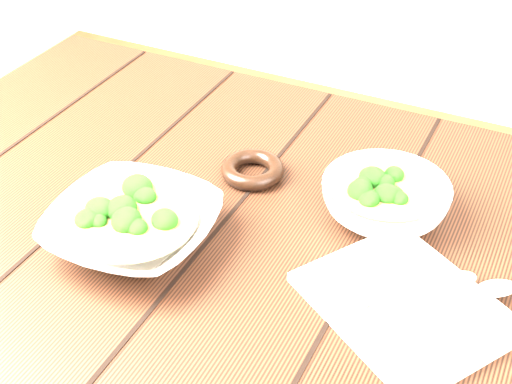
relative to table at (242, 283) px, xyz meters
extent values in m
cube|color=#351A0F|center=(0.00, 0.00, 0.10)|extent=(1.20, 0.80, 0.04)
cube|color=#351A0F|center=(-0.54, 0.34, -0.28)|extent=(0.07, 0.07, 0.71)
imported|color=silver|center=(-0.11, -0.10, 0.15)|extent=(0.23, 0.23, 0.05)
cylinder|color=olive|center=(-0.11, -0.10, 0.16)|extent=(0.17, 0.17, 0.00)
ellipsoid|color=#2D7119|center=(-0.09, -0.10, 0.17)|extent=(0.03, 0.03, 0.03)
ellipsoid|color=#2D7119|center=(-0.10, -0.07, 0.17)|extent=(0.03, 0.03, 0.03)
ellipsoid|color=#2D7119|center=(-0.14, -0.07, 0.17)|extent=(0.03, 0.03, 0.03)
ellipsoid|color=#2D7119|center=(-0.13, -0.11, 0.17)|extent=(0.03, 0.03, 0.03)
ellipsoid|color=#2D7119|center=(-0.12, -0.14, 0.17)|extent=(0.03, 0.03, 0.03)
ellipsoid|color=#2D7119|center=(-0.07, -0.14, 0.17)|extent=(0.03, 0.03, 0.03)
imported|color=silver|center=(0.18, 0.10, 0.15)|extent=(0.20, 0.20, 0.06)
cylinder|color=olive|center=(0.18, 0.10, 0.17)|extent=(0.14, 0.14, 0.00)
ellipsoid|color=#2D7119|center=(0.19, 0.10, 0.17)|extent=(0.03, 0.03, 0.02)
ellipsoid|color=#2D7119|center=(0.19, 0.13, 0.17)|extent=(0.03, 0.03, 0.02)
ellipsoid|color=#2D7119|center=(0.15, 0.13, 0.17)|extent=(0.03, 0.03, 0.02)
ellipsoid|color=#2D7119|center=(0.15, 0.10, 0.17)|extent=(0.03, 0.03, 0.02)
ellipsoid|color=#2D7119|center=(0.15, 0.08, 0.17)|extent=(0.03, 0.03, 0.02)
ellipsoid|color=#2D7119|center=(0.18, 0.05, 0.17)|extent=(0.03, 0.03, 0.02)
ellipsoid|color=#2D7119|center=(0.20, 0.08, 0.17)|extent=(0.03, 0.03, 0.02)
torus|color=black|center=(-0.03, 0.11, 0.13)|extent=(0.10, 0.10, 0.02)
cube|color=beige|center=(0.25, -0.06, 0.13)|extent=(0.30, 0.28, 0.01)
cylinder|color=#B5AEA0|center=(0.24, -0.07, 0.14)|extent=(0.11, 0.11, 0.01)
ellipsoid|color=#B5AEA0|center=(0.30, 0.00, 0.14)|extent=(0.06, 0.06, 0.01)
cylinder|color=#B5AEA0|center=(0.28, -0.05, 0.14)|extent=(0.12, 0.10, 0.01)
ellipsoid|color=#B5AEA0|center=(0.35, 0.00, 0.14)|extent=(0.06, 0.06, 0.01)
camera|label=1|loc=(0.36, -0.69, 0.75)|focal=50.00mm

